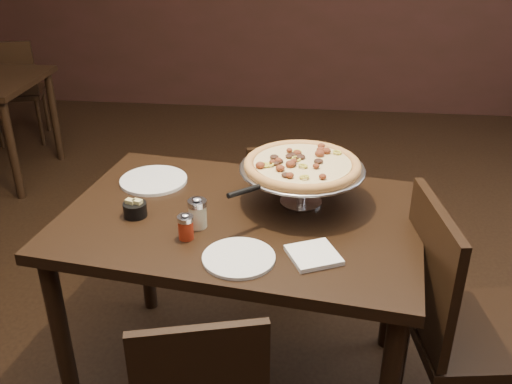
# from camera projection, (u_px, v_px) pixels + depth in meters

# --- Properties ---
(room) EXTENTS (6.04, 7.04, 2.84)m
(room) POSITION_uv_depth(u_px,v_px,m) (246.00, 44.00, 1.87)
(room) COLOR black
(room) RESTS_ON ground
(dining_table) EXTENTS (1.39, 1.02, 0.80)m
(dining_table) POSITION_uv_depth(u_px,v_px,m) (241.00, 239.00, 2.12)
(dining_table) COLOR black
(dining_table) RESTS_ON ground
(pizza_stand) EXTENTS (0.46, 0.46, 0.19)m
(pizza_stand) POSITION_uv_depth(u_px,v_px,m) (302.00, 165.00, 2.08)
(pizza_stand) COLOR #B6B5BC
(pizza_stand) RESTS_ON dining_table
(parmesan_shaker) EXTENTS (0.07, 0.07, 0.12)m
(parmesan_shaker) POSITION_uv_depth(u_px,v_px,m) (198.00, 213.00, 1.97)
(parmesan_shaker) COLOR beige
(parmesan_shaker) RESTS_ON dining_table
(pepper_flake_shaker) EXTENTS (0.05, 0.05, 0.10)m
(pepper_flake_shaker) POSITION_uv_depth(u_px,v_px,m) (186.00, 227.00, 1.90)
(pepper_flake_shaker) COLOR maroon
(pepper_flake_shaker) RESTS_ON dining_table
(packet_caddy) EXTENTS (0.08, 0.08, 0.07)m
(packet_caddy) POSITION_uv_depth(u_px,v_px,m) (135.00, 209.00, 2.05)
(packet_caddy) COLOR black
(packet_caddy) RESTS_ON dining_table
(napkin_stack) EXTENTS (0.20, 0.20, 0.02)m
(napkin_stack) POSITION_uv_depth(u_px,v_px,m) (313.00, 255.00, 1.82)
(napkin_stack) COLOR white
(napkin_stack) RESTS_ON dining_table
(plate_left) EXTENTS (0.27, 0.27, 0.01)m
(plate_left) POSITION_uv_depth(u_px,v_px,m) (154.00, 180.00, 2.31)
(plate_left) COLOR white
(plate_left) RESTS_ON dining_table
(plate_near) EXTENTS (0.23, 0.23, 0.01)m
(plate_near) POSITION_uv_depth(u_px,v_px,m) (239.00, 258.00, 1.81)
(plate_near) COLOR white
(plate_near) RESTS_ON dining_table
(serving_spatula) EXTENTS (0.17, 0.17, 0.02)m
(serving_spatula) POSITION_uv_depth(u_px,v_px,m) (244.00, 192.00, 1.90)
(serving_spatula) COLOR #B6B5BC
(serving_spatula) RESTS_ON pizza_stand
(chair_far) EXTENTS (0.49, 0.49, 0.82)m
(chair_far) POSITION_uv_depth(u_px,v_px,m) (279.00, 205.00, 2.88)
(chair_far) COLOR black
(chair_far) RESTS_ON ground
(chair_side) EXTENTS (0.51, 0.51, 0.96)m
(chair_side) POSITION_uv_depth(u_px,v_px,m) (458.00, 318.00, 1.98)
(chair_side) COLOR black
(chair_side) RESTS_ON ground
(bg_chair_far) EXTENTS (0.50, 0.50, 0.86)m
(bg_chair_far) POSITION_uv_depth(u_px,v_px,m) (15.00, 88.00, 4.60)
(bg_chair_far) COLOR black
(bg_chair_far) RESTS_ON ground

